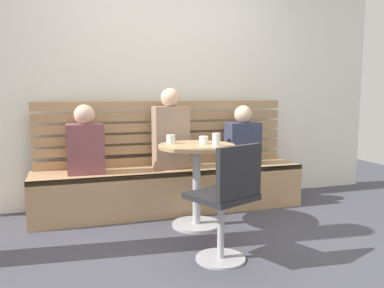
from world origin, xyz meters
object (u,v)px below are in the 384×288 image
Objects in this scene: white_chair at (228,199)px; cup_glass_short at (171,139)px; booth_bench at (171,189)px; person_child_left at (85,143)px; cup_water_clear at (216,140)px; cup_ceramic_white at (204,140)px; person_adult at (170,132)px; cafe_table at (197,169)px; person_child_middle at (243,138)px.

cup_glass_short is (-0.16, 0.95, 0.32)m from white_chair.
booth_bench is 0.97m from person_child_left.
booth_bench is at bearing 109.96° from cup_water_clear.
cup_ceramic_white is at bearing -23.67° from cup_glass_short.
person_child_left reaches higher than cup_water_clear.
person_adult reaches higher than person_child_left.
cafe_table is 1.19× the size of person_child_middle.
cafe_table is 0.87× the size of white_chair.
person_child_left reaches higher than white_chair.
person_adult is (-0.00, 0.02, 0.58)m from booth_bench.
person_child_left is (-0.93, 0.52, 0.21)m from cafe_table.
cup_glass_short is at bearing 140.97° from cup_water_clear.
person_child_left is 1.04× the size of person_child_middle.
person_child_middle is (1.62, 0.01, -0.01)m from person_child_left.
cafe_table is 6.73× the size of cup_water_clear.
person_adult reaches higher than cup_water_clear.
cup_ceramic_white is at bearing 82.20° from white_chair.
white_chair is at bearing -87.42° from person_adult.
white_chair reaches higher than cafe_table.
white_chair is at bearing -87.54° from booth_bench.
cup_glass_short is (-0.10, -0.37, 0.56)m from booth_bench.
cup_ceramic_white is at bearing 112.53° from cup_water_clear.
booth_bench is at bearing 92.46° from white_chair.
booth_bench is at bearing 100.56° from cafe_table.
cup_water_clear reaches higher than booth_bench.
person_adult reaches higher than cafe_table.
person_child_middle is (0.79, -0.01, -0.09)m from person_adult.
white_chair is 10.63× the size of cup_glass_short.
booth_bench is at bearing -179.60° from person_child_middle.
cup_ceramic_white is at bearing -71.10° from person_adult.
person_child_left reaches higher than cup_ceramic_white.
cafe_table is 0.89m from person_child_middle.
cafe_table is 0.81m from white_chair.
white_chair is 1.37× the size of person_child_middle.
white_chair is (-0.04, -0.81, -0.05)m from cafe_table.
person_child_left is 8.09× the size of cup_glass_short.
cup_water_clear reaches higher than cup_ceramic_white.
person_child_left reaches higher than cafe_table.
person_adult is 1.24× the size of person_child_left.
white_chair is at bearing -97.80° from cup_ceramic_white.
cup_water_clear is at bearing -70.25° from person_adult.
cafe_table is 9.25× the size of cup_ceramic_white.
white_chair is 1.39m from person_adult.
person_adult is 7.27× the size of cup_water_clear.
cup_glass_short is (0.73, -0.37, 0.05)m from person_child_left.
booth_bench is 0.76m from cup_ceramic_white.
booth_bench is 24.55× the size of cup_water_clear.
cup_ceramic_white is (0.07, 0.03, 0.26)m from cafe_table.
person_adult is 0.83m from person_child_left.
cup_ceramic_white is (0.17, -0.51, -0.03)m from person_adult.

